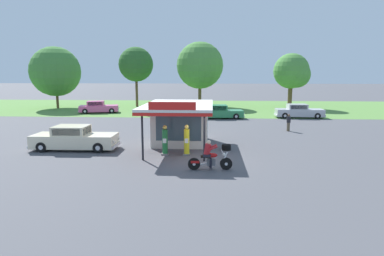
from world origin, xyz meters
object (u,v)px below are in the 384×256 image
Objects in this scene: parked_car_back_row_centre_left at (219,112)px; bystander_chatting_near_pumps at (289,122)px; featured_classic_sedan at (74,139)px; gas_pump_offside at (187,141)px; parked_car_back_row_right at (166,109)px; spare_tire_stack at (226,147)px; parked_car_back_row_centre_right at (299,112)px; gas_pump_nearside at (165,141)px; motorcycle_with_rider at (209,158)px; parked_car_second_row_spare at (98,107)px.

bystander_chatting_near_pumps is (5.90, -7.79, 0.10)m from parked_car_back_row_centre_left.
gas_pump_offside is at bearing -7.95° from featured_classic_sedan.
featured_classic_sedan is 1.12× the size of parked_car_back_row_right.
parked_car_back_row_centre_left is (6.34, -2.82, -0.03)m from parked_car_back_row_right.
spare_tire_stack is at bearing 2.54° from featured_classic_sedan.
featured_classic_sedan reaches higher than parked_car_back_row_centre_right.
gas_pump_nearside is at bearing -125.45° from parked_car_back_row_centre_right.
spare_tire_stack is at bearing -70.01° from parked_car_back_row_right.
bystander_chatting_near_pumps is (6.75, 11.90, 0.12)m from motorcycle_with_rider.
motorcycle_with_rider reaches higher than parked_car_back_row_right.
bystander_chatting_near_pumps is (9.50, 8.91, -0.06)m from gas_pump_nearside.
parked_car_second_row_spare is at bearing 170.51° from parked_car_back_row_right.
gas_pump_nearside is 13.02m from bystander_chatting_near_pumps.
gas_pump_nearside is 19.70m from parked_car_back_row_right.
featured_classic_sedan is at bearing -153.32° from bystander_chatting_near_pumps.
spare_tire_stack is at bearing -51.60° from parked_car_second_row_spare.
motorcycle_with_rider is at bearing -103.37° from spare_tire_stack.
motorcycle_with_rider reaches higher than featured_classic_sedan.
parked_car_back_row_centre_right reaches higher than bystander_chatting_near_pumps.
parked_car_back_row_centre_left is at bearing 58.10° from featured_classic_sedan.
gas_pump_offside is 0.35× the size of parked_car_back_row_centre_right.
featured_classic_sedan is 20.70m from parked_car_second_row_spare.
bystander_chatting_near_pumps is at bearing 47.49° from gas_pump_offside.
featured_classic_sedan is 3.76× the size of bystander_chatting_near_pumps.
motorcycle_with_rider is 23.11m from parked_car_back_row_centre_right.
motorcycle_with_rider is 23.17m from parked_car_back_row_right.
gas_pump_offside is 0.33× the size of parked_car_back_row_centre_left.
parked_car_back_row_centre_left is (3.59, 16.70, -0.16)m from gas_pump_nearside.
parked_car_second_row_spare is 24.91m from spare_tire_stack.
bystander_chatting_near_pumps reaches higher than spare_tire_stack.
spare_tire_stack is (6.56, -18.03, -0.53)m from parked_car_back_row_right.
gas_pump_offside is 2.97m from spare_tire_stack.
bystander_chatting_near_pumps is at bearing 52.55° from spare_tire_stack.
parked_car_back_row_right reaches higher than bystander_chatting_near_pumps.
spare_tire_stack is at bearing 30.95° from gas_pump_offside.
bystander_chatting_near_pumps is at bearing 43.16° from gas_pump_nearside.
spare_tire_stack is (9.96, 0.44, -0.53)m from featured_classic_sedan.
bystander_chatting_near_pumps is (-3.22, -8.95, 0.07)m from parked_car_back_row_centre_right.
gas_pump_nearside reaches higher than bystander_chatting_near_pumps.
parked_car_second_row_spare is (-8.91, 1.49, -0.01)m from parked_car_back_row_right.
parked_car_back_row_centre_left is 9.19m from parked_car_back_row_centre_right.
featured_classic_sedan is 1.00× the size of parked_car_back_row_centre_left.
gas_pump_offside reaches higher than spare_tire_stack.
parked_car_back_row_centre_right is 1.04× the size of parked_car_second_row_spare.
parked_car_back_row_right is at bearing 139.09° from bystander_chatting_near_pumps.
gas_pump_nearside reaches higher than parked_car_second_row_spare.
parked_car_back_row_right is at bearing 98.00° from gas_pump_nearside.
motorcycle_with_rider reaches higher than parked_car_back_row_centre_right.
parked_car_back_row_right is 0.89× the size of parked_car_back_row_centre_left.
parked_car_second_row_spare is at bearing 120.97° from motorcycle_with_rider.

